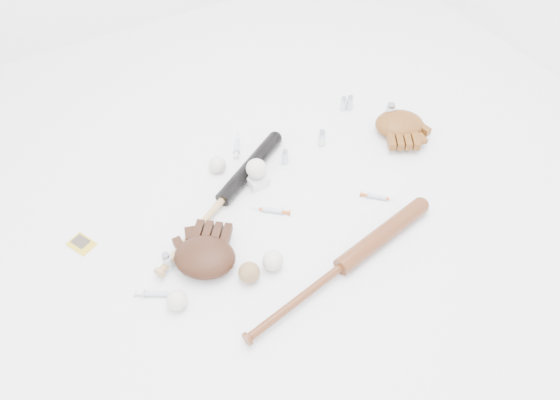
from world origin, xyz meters
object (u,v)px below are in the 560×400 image
glove_dark (205,257)px  bat_dark (223,199)px  pedestal (257,180)px  bat_wood (342,266)px

glove_dark → bat_dark: bearing=90.4°
bat_dark → pedestal: (0.16, 0.03, -0.01)m
bat_wood → glove_dark: (-0.37, 0.25, 0.01)m
bat_wood → pedestal: 0.50m
pedestal → bat_wood: bearing=-84.4°
bat_wood → glove_dark: bearing=135.5°
bat_wood → pedestal: (-0.05, 0.49, -0.01)m
bat_dark → glove_dark: size_ratio=3.27×
bat_dark → pedestal: size_ratio=10.63×
bat_dark → bat_wood: (0.20, -0.46, 0.00)m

